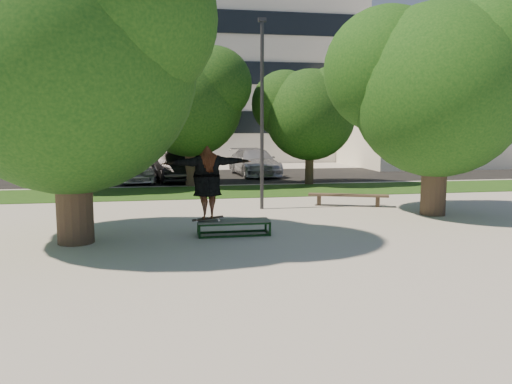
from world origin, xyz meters
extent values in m
plane|color=#A9A39C|center=(0.00, 0.00, 0.00)|extent=(120.00, 120.00, 0.00)
cube|color=#173E11|center=(1.00, 9.50, 0.01)|extent=(30.00, 4.00, 0.02)
cube|color=black|center=(0.00, 16.00, 0.01)|extent=(40.00, 8.00, 0.01)
cylinder|color=#38281E|center=(-4.20, 1.00, 1.60)|extent=(0.84, 0.84, 3.20)
sphere|color=#0F380F|center=(-4.20, 1.00, 4.07)|extent=(5.80, 5.80, 5.80)
sphere|color=#0F380F|center=(-5.65, 1.87, 4.79)|extent=(4.35, 4.35, 4.35)
sphere|color=#0F380F|center=(-2.90, 0.42, 5.08)|extent=(4.06, 4.06, 4.06)
cylinder|color=#38281E|center=(6.00, 3.00, 1.50)|extent=(0.76, 0.76, 3.00)
sphere|color=#0F380F|center=(6.00, 3.00, 3.78)|extent=(5.20, 5.20, 5.20)
sphere|color=#0F380F|center=(4.70, 3.78, 4.43)|extent=(3.90, 3.90, 3.90)
sphere|color=#0F380F|center=(7.17, 2.48, 4.69)|extent=(3.64, 3.64, 3.64)
cylinder|color=#38281E|center=(-6.50, 11.00, 1.40)|extent=(0.44, 0.44, 2.80)
sphere|color=black|center=(-6.50, 11.00, 3.46)|extent=(4.40, 4.40, 4.40)
sphere|color=black|center=(-7.60, 11.66, 4.01)|extent=(3.30, 3.30, 3.30)
sphere|color=black|center=(-5.51, 10.56, 4.23)|extent=(3.08, 3.08, 3.08)
cylinder|color=#38281E|center=(-1.00, 12.00, 1.50)|extent=(0.50, 0.50, 3.00)
sphere|color=black|center=(-1.00, 12.00, 3.72)|extent=(4.80, 4.80, 4.80)
sphere|color=black|center=(-2.20, 12.72, 4.32)|extent=(3.60, 3.60, 3.60)
sphere|color=black|center=(0.08, 11.52, 4.56)|extent=(3.36, 3.36, 3.36)
cylinder|color=#38281E|center=(4.50, 11.50, 1.30)|extent=(0.40, 0.40, 2.60)
sphere|color=black|center=(4.50, 11.50, 3.23)|extent=(4.20, 4.20, 4.20)
sphere|color=black|center=(3.45, 12.13, 3.75)|extent=(3.15, 3.15, 3.15)
sphere|color=black|center=(5.45, 11.08, 3.96)|extent=(2.94, 2.94, 2.94)
cylinder|color=#2D2D30|center=(1.00, 5.00, 3.00)|extent=(0.12, 0.12, 6.00)
cube|color=#2D2D30|center=(1.00, 5.00, 6.05)|extent=(0.25, 0.15, 0.12)
cube|color=silver|center=(-2.00, 32.00, 8.00)|extent=(30.00, 14.00, 16.00)
cube|color=black|center=(-2.00, 24.94, 3.00)|extent=(27.60, 0.12, 1.60)
cube|color=black|center=(-2.00, 24.94, 6.50)|extent=(27.60, 0.12, 1.60)
cube|color=black|center=(-2.00, 24.94, 10.00)|extent=(27.60, 0.12, 1.60)
cube|color=white|center=(18.00, 22.00, 4.00)|extent=(15.00, 10.00, 8.00)
cube|color=#475147|center=(-0.44, 1.20, 0.36)|extent=(1.80, 0.60, 0.03)
cylinder|color=white|center=(-1.36, 1.12, 0.40)|extent=(0.06, 0.03, 0.06)
cylinder|color=white|center=(-1.36, 1.28, 0.40)|extent=(0.06, 0.03, 0.06)
cylinder|color=white|center=(-0.82, 1.12, 0.40)|extent=(0.06, 0.03, 0.06)
cylinder|color=white|center=(-0.82, 1.28, 0.40)|extent=(0.06, 0.03, 0.06)
cube|color=black|center=(-1.09, 1.20, 0.44)|extent=(0.78, 0.20, 0.10)
imported|color=#503E22|center=(-1.09, 1.20, 1.35)|extent=(2.26, 0.85, 1.79)
cube|color=#493A2C|center=(3.09, 5.40, 0.18)|extent=(0.17, 0.17, 0.36)
cube|color=#493A2C|center=(4.94, 4.71, 0.18)|extent=(0.17, 0.17, 0.36)
cube|color=#493A2C|center=(4.02, 5.05, 0.38)|extent=(2.65, 1.27, 0.07)
imported|color=silver|center=(-3.50, 13.86, 0.69)|extent=(1.97, 4.17, 1.38)
imported|color=black|center=(-1.87, 14.04, 0.75)|extent=(2.47, 4.79, 1.50)
imported|color=#5C5C61|center=(-2.00, 16.15, 0.75)|extent=(2.51, 5.41, 1.50)
imported|color=silver|center=(2.68, 16.14, 0.74)|extent=(2.54, 5.28, 1.48)
camera|label=1|loc=(-2.04, -11.02, 2.72)|focal=35.00mm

